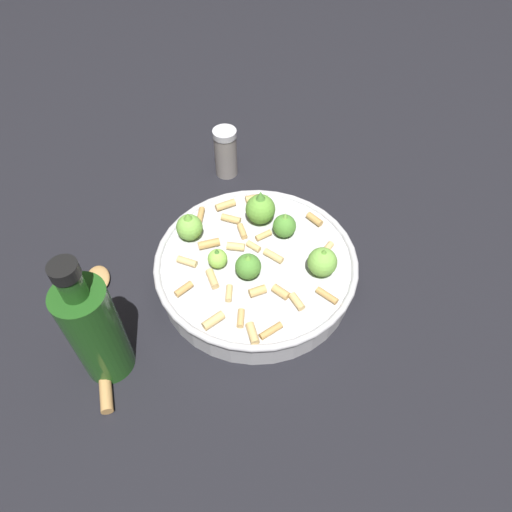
# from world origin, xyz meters

# --- Properties ---
(ground_plane) EXTENTS (2.40, 2.40, 0.00)m
(ground_plane) POSITION_xyz_m (0.00, 0.00, 0.00)
(ground_plane) COLOR black
(cooking_pan) EXTENTS (0.31, 0.31, 0.11)m
(cooking_pan) POSITION_xyz_m (-0.00, 0.00, 0.03)
(cooking_pan) COLOR #B7B7BC
(cooking_pan) RESTS_ON ground
(pepper_shaker) EXTENTS (0.04, 0.04, 0.10)m
(pepper_shaker) POSITION_xyz_m (-0.26, -0.02, 0.05)
(pepper_shaker) COLOR gray
(pepper_shaker) RESTS_ON ground
(olive_oil_bottle) EXTENTS (0.07, 0.07, 0.21)m
(olive_oil_bottle) POSITION_xyz_m (0.11, -0.22, 0.09)
(olive_oil_bottle) COLOR #1E4C19
(olive_oil_bottle) RESTS_ON ground
(wooden_spoon) EXTENTS (0.25, 0.05, 0.02)m
(wooden_spoon) POSITION_xyz_m (0.05, -0.24, 0.01)
(wooden_spoon) COLOR #B2844C
(wooden_spoon) RESTS_ON ground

